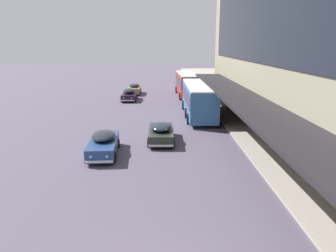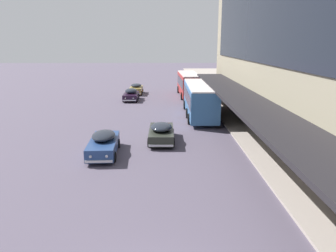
% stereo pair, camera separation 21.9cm
% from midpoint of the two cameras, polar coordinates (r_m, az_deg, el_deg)
% --- Properties ---
extents(transit_bus_kerbside_front, '(3.00, 10.05, 3.26)m').
position_cam_midpoint_polar(transit_bus_kerbside_front, '(47.07, 3.20, 7.47)').
color(transit_bus_kerbside_front, '#AD2623').
rests_on(transit_bus_kerbside_front, ground).
extents(transit_bus_kerbside_rear, '(2.87, 11.20, 3.32)m').
position_cam_midpoint_polar(transit_bus_kerbside_rear, '(33.97, 5.13, 4.87)').
color(transit_bus_kerbside_rear, teal).
rests_on(transit_bus_kerbside_rear, ground).
extents(sedan_oncoming_front, '(2.11, 5.06, 1.54)m').
position_cam_midpoint_polar(sedan_oncoming_front, '(22.74, -11.44, -3.00)').
color(sedan_oncoming_front, navy).
rests_on(sedan_oncoming_front, ground).
extents(sedan_oncoming_rear, '(2.00, 4.69, 1.50)m').
position_cam_midpoint_polar(sedan_oncoming_rear, '(25.17, -1.49, -1.09)').
color(sedan_oncoming_rear, '#2C3028').
rests_on(sedan_oncoming_rear, ground).
extents(sedan_lead_mid, '(1.96, 4.53, 1.56)m').
position_cam_midpoint_polar(sedan_lead_mid, '(43.94, -6.88, 5.45)').
color(sedan_lead_mid, black).
rests_on(sedan_lead_mid, ground).
extents(sedan_trailing_near, '(1.95, 4.54, 1.54)m').
position_cam_midpoint_polar(sedan_trailing_near, '(49.42, -6.02, 6.45)').
color(sedan_trailing_near, olive).
rests_on(sedan_trailing_near, ground).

